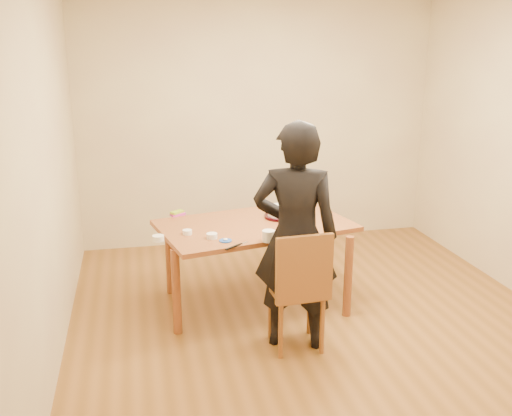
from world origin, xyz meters
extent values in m
cube|color=brown|center=(0.00, 0.00, 0.00)|extent=(4.00, 4.50, 0.00)
cube|color=tan|center=(0.00, 2.25, 1.35)|extent=(4.00, 0.00, 2.70)
cube|color=tan|center=(-2.00, 0.00, 1.35)|extent=(0.00, 4.50, 2.70)
cube|color=brown|center=(-0.42, 0.53, 0.73)|extent=(1.75, 1.26, 0.04)
cube|color=brown|center=(-0.27, -0.24, 0.45)|extent=(0.39, 0.39, 0.04)
cylinder|color=#BA0C35|center=(-0.16, 0.65, 0.76)|extent=(0.29, 0.29, 0.02)
cylinder|color=white|center=(-0.16, 0.65, 0.81)|extent=(0.23, 0.23, 0.07)
ellipsoid|color=white|center=(-0.16, 0.65, 0.86)|extent=(0.22, 0.22, 0.03)
cylinder|color=white|center=(-0.41, 0.06, 0.79)|extent=(0.10, 0.10, 0.09)
cylinder|color=#1A46AD|center=(-0.74, 0.14, 0.75)|extent=(0.10, 0.10, 0.01)
ellipsoid|color=white|center=(-0.74, 0.14, 0.77)|extent=(0.04, 0.04, 0.02)
cylinder|color=white|center=(-0.83, 0.22, 0.77)|extent=(0.09, 0.09, 0.04)
cylinder|color=white|center=(-1.01, 0.37, 0.77)|extent=(0.08, 0.08, 0.04)
cylinder|color=white|center=(-1.25, 0.25, 0.77)|extent=(0.09, 0.09, 0.04)
cube|color=#E736B6|center=(-1.04, 0.91, 0.76)|extent=(0.14, 0.11, 0.02)
cube|color=#45A31E|center=(-1.05, 0.91, 0.78)|extent=(0.13, 0.12, 0.02)
cube|color=black|center=(-0.70, -0.01, 0.75)|extent=(0.15, 0.12, 0.01)
imported|color=black|center=(-0.27, -0.20, 0.86)|extent=(0.73, 0.59, 1.72)
camera|label=1|loc=(-1.39, -4.00, 2.23)|focal=40.00mm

